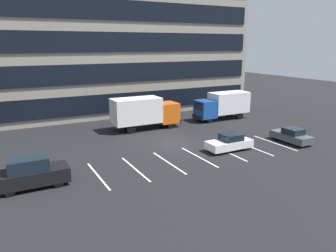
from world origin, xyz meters
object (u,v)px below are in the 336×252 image
box_truck_orange (144,111)px  suv_black (31,173)px  sedan_white (229,143)px  box_truck_blue (223,104)px  sedan_charcoal (292,136)px

box_truck_orange → suv_black: bearing=-140.6°
sedan_white → suv_black: 15.96m
box_truck_blue → suv_black: bearing=-155.9°
box_truck_orange → sedan_charcoal: size_ratio=1.91×
sedan_charcoal → suv_black: 22.58m
box_truck_blue → sedan_charcoal: 11.08m
sedan_white → suv_black: (-15.96, -0.10, 0.28)m
box_truck_blue → sedan_white: size_ratio=1.72×
box_truck_blue → box_truck_orange: bearing=179.9°
sedan_white → box_truck_orange: bearing=108.8°
box_truck_blue → box_truck_orange: (-10.43, 0.01, 0.11)m
box_truck_blue → sedan_white: 12.36m
box_truck_orange → suv_black: (-12.49, -10.26, -0.97)m
sedan_charcoal → suv_black: size_ratio=0.87×
suv_black → sedan_charcoal: bearing=-1.9°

